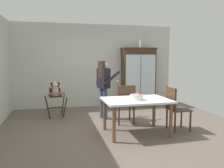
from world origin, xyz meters
TOP-DOWN VIEW (x-y plane):
  - ground_plane at (0.00, 0.00)m, footprint 6.24×6.24m
  - wall_back at (0.00, 2.63)m, footprint 5.32×0.06m
  - china_cabinet at (1.42, 2.37)m, footprint 1.16×0.48m
  - ceramic_vase at (1.50, 2.37)m, footprint 0.13×0.13m
  - high_chair_with_toddler at (-1.30, 1.48)m, footprint 0.62×0.72m
  - adult_person at (-0.06, 0.97)m, footprint 0.63×0.62m
  - dining_table at (0.36, -0.38)m, footprint 1.38×1.00m
  - birthday_cake at (0.33, -0.45)m, footprint 0.28×0.28m
  - dining_chair_far_side at (0.34, 0.32)m, footprint 0.46×0.46m
  - dining_chair_right_end at (1.26, -0.37)m, footprint 0.44×0.44m

SIDE VIEW (x-z plane):
  - ground_plane at x=0.00m, z-range 0.00..0.00m
  - dining_chair_far_side at x=0.34m, z-range 0.08..1.04m
  - dining_chair_right_end at x=1.26m, z-range 0.08..1.04m
  - dining_table at x=0.36m, z-range 0.27..1.01m
  - high_chair_with_toddler at x=-1.30m, z-range 0.18..1.13m
  - birthday_cake at x=0.33m, z-range 0.70..0.89m
  - adult_person at x=-0.06m, z-range 0.20..1.73m
  - china_cabinet at x=1.42m, z-range 0.01..1.95m
  - wall_back at x=0.00m, z-range 0.00..2.70m
  - ceramic_vase at x=1.50m, z-range 1.93..2.20m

